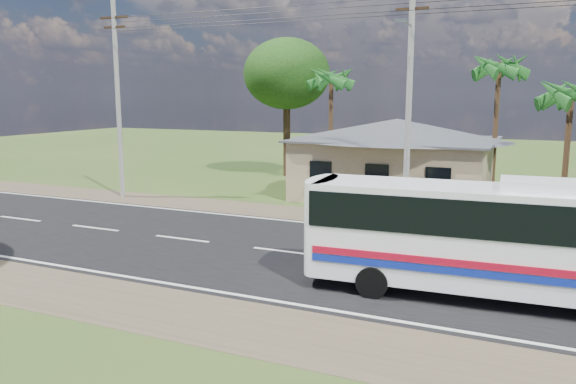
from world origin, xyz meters
TOP-DOWN VIEW (x-y plane):
  - ground at (0.00, 0.00)m, footprint 120.00×120.00m
  - road at (0.00, 0.00)m, footprint 120.00×16.00m
  - house at (1.00, 13.00)m, footprint 12.40×10.00m
  - utility_poles at (2.67, 6.49)m, footprint 32.80×2.22m
  - palm_near at (9.50, 11.00)m, footprint 2.80×2.80m
  - palm_mid at (6.00, 15.50)m, footprint 2.80×2.80m
  - palm_far at (-4.00, 16.00)m, footprint 2.80×2.80m
  - tree_behind_house at (-8.00, 18.00)m, footprint 6.00×6.00m
  - coach_bus at (7.87, -1.98)m, footprint 11.30×3.06m
  - person at (8.04, 5.40)m, footprint 0.67×0.54m

SIDE VIEW (x-z plane):
  - ground at x=0.00m, z-range 0.00..0.00m
  - road at x=0.00m, z-range -0.01..0.02m
  - person at x=8.04m, z-range 0.00..1.60m
  - coach_bus at x=7.87m, z-range 0.25..3.72m
  - house at x=1.00m, z-range 0.14..5.14m
  - palm_near at x=9.50m, z-range 2.36..9.06m
  - utility_poles at x=2.67m, z-range 0.27..11.27m
  - palm_far at x=-4.00m, z-range 2.83..10.53m
  - tree_behind_house at x=-8.00m, z-range 2.31..11.92m
  - palm_mid at x=6.00m, z-range 3.06..11.26m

